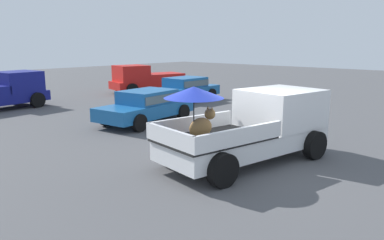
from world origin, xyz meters
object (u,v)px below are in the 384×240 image
(pickup_truck_far, at_px, (0,92))
(parked_sedan_far, at_px, (147,105))
(pickup_truck_red, at_px, (145,79))
(parked_sedan_near, at_px, (185,88))
(pickup_truck_main, at_px, (255,125))

(pickup_truck_far, distance_m, parked_sedan_far, 8.17)
(pickup_truck_red, bearing_deg, pickup_truck_far, 11.79)
(pickup_truck_red, height_order, pickup_truck_far, same)
(parked_sedan_near, bearing_deg, parked_sedan_far, 26.44)
(pickup_truck_far, xyz_separation_m, parked_sedan_far, (2.73, -7.70, -0.13))
(pickup_truck_red, height_order, parked_sedan_far, pickup_truck_red)
(pickup_truck_main, xyz_separation_m, parked_sedan_far, (1.32, 6.07, -0.24))
(pickup_truck_main, height_order, pickup_truck_red, pickup_truck_main)
(pickup_truck_main, height_order, pickup_truck_far, pickup_truck_main)
(pickup_truck_main, relative_size, parked_sedan_near, 1.22)
(pickup_truck_main, distance_m, pickup_truck_far, 13.84)
(pickup_truck_far, xyz_separation_m, parked_sedan_near, (8.00, -4.86, -0.13))
(pickup_truck_far, relative_size, parked_sedan_far, 1.11)
(pickup_truck_far, bearing_deg, pickup_truck_main, -90.78)
(pickup_truck_main, relative_size, parked_sedan_far, 1.18)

